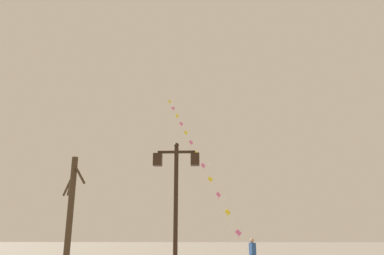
% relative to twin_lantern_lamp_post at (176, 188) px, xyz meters
% --- Properties ---
extents(twin_lantern_lamp_post, '(1.50, 0.28, 4.80)m').
position_rel_twin_lantern_lamp_post_xyz_m(twin_lantern_lamp_post, '(0.00, 0.00, 0.00)').
color(twin_lantern_lamp_post, black).
rests_on(twin_lantern_lamp_post, ground_plane).
extents(kite_train, '(6.93, 17.39, 16.41)m').
position_rel_twin_lantern_lamp_post_xyz_m(kite_train, '(0.14, 18.60, 5.17)').
color(kite_train, brown).
rests_on(kite_train, ground_plane).
extents(kite_flyer, '(0.35, 0.63, 1.71)m').
position_rel_twin_lantern_lamp_post_xyz_m(kite_flyer, '(3.34, 8.78, -2.42)').
color(kite_flyer, '#1E1E2D').
rests_on(kite_flyer, ground_plane).
extents(bare_tree, '(1.37, 1.47, 4.80)m').
position_rel_twin_lantern_lamp_post_xyz_m(bare_tree, '(-4.15, 2.18, -0.78)').
color(bare_tree, '#423323').
rests_on(bare_tree, ground_plane).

